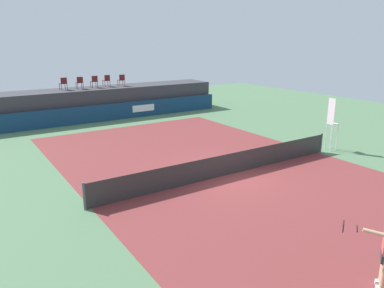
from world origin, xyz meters
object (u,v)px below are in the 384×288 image
Objects in this scene: spectator_chair_left at (80,82)px; spectator_chair_far_right at (121,80)px; net_post_near at (84,196)px; spectator_chair_right at (107,80)px; net_post_far at (321,143)px; spectator_chair_far_left at (63,83)px; umpire_chair at (332,121)px; tennis_ball at (122,180)px; spectator_chair_center at (94,81)px.

spectator_chair_far_right is at bearing 0.43° from spectator_chair_left.
spectator_chair_left is at bearing 73.14° from net_post_near.
net_post_far is (5.64, -15.51, -2.19)m from spectator_chair_right.
net_post_far is at bearing 0.00° from net_post_near.
spectator_chair_far_left is 0.32× the size of umpire_chair.
spectator_chair_left is 17.43m from umpire_chair.
spectator_chair_left reaches higher than tennis_ball.
spectator_chair_far_left reaches higher than net_post_far.
spectator_chair_center is at bearing 9.56° from spectator_chair_left.
spectator_chair_far_left is 13.73m from tennis_ball.
spectator_chair_far_right is at bearing 62.72° from net_post_near.
spectator_chair_far_left is 1.13m from spectator_chair_left.
umpire_chair is at bearing -70.90° from spectator_chair_far_right.
spectator_chair_left reaches higher than umpire_chair.
spectator_chair_left is 17.21m from net_post_far.
spectator_chair_far_left is 3.30m from spectator_chair_right.
spectator_chair_left is 1.17m from spectator_chair_center.
spectator_chair_left is 1.00× the size of spectator_chair_far_right.
spectator_chair_far_right is 16.03m from net_post_far.
spectator_chair_center is at bearing 69.49° from net_post_near.
net_post_near is 1.00× the size of net_post_far.
spectator_chair_far_right is at bearing 66.78° from tennis_ball.
spectator_chair_center is 0.89× the size of net_post_far.
spectator_chair_left is at bearing -179.57° from spectator_chair_far_right.
spectator_chair_far_left is at bearing 179.15° from spectator_chair_far_right.
tennis_ball is (-10.28, 1.87, -0.46)m from net_post_far.
spectator_chair_center reaches higher than tennis_ball.
net_post_near is (-13.11, -0.01, -1.09)m from umpire_chair.
spectator_chair_left is 0.32× the size of umpire_chair.
spectator_chair_far_left is 0.89× the size of net_post_far.
spectator_chair_far_right is 0.89× the size of net_post_near.
tennis_ball is (-1.35, -13.41, -2.66)m from spectator_chair_far_left.
net_post_near is at bearing -106.86° from spectator_chair_left.
umpire_chair is 11.25m from tennis_ball.
spectator_chair_far_left is 13.06× the size of tennis_ball.
umpire_chair is at bearing -67.74° from spectator_chair_right.
spectator_chair_far_right is 13.06× the size of tennis_ball.
net_post_far is at bearing -66.63° from spectator_chair_center.
spectator_chair_right is (1.01, 0.13, 0.00)m from spectator_chair_center.
spectator_chair_left is 1.00× the size of spectator_chair_right.
umpire_chair is (8.51, -15.18, -1.11)m from spectator_chair_left.
spectator_chair_center is 13.06× the size of tennis_ball.
spectator_chair_right and spectator_chair_far_right have the same top height.
spectator_chair_far_right is 0.32× the size of umpire_chair.
tennis_ball is (-10.99, 1.86, -1.55)m from umpire_chair.
net_post_far reaches higher than tennis_ball.
spectator_chair_far_right is at bearing 109.10° from umpire_chair.
spectator_chair_left is at bearing -4.50° from spectator_chair_far_left.
umpire_chair reaches higher than net_post_far.
spectator_chair_right reaches higher than net_post_far.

